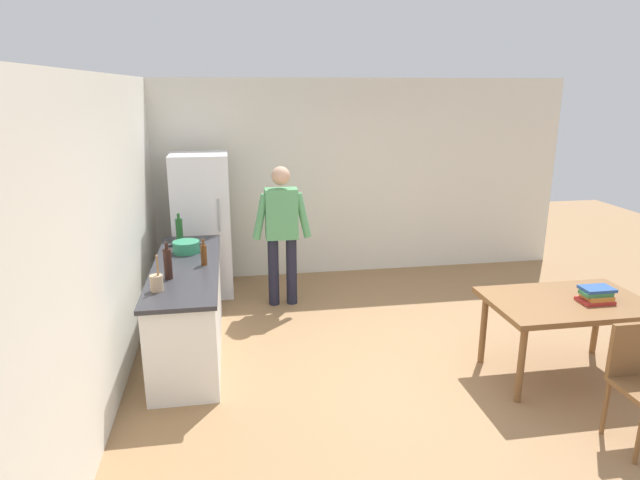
# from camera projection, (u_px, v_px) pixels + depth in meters

# --- Properties ---
(ground_plane) EXTENTS (14.00, 14.00, 0.00)m
(ground_plane) POSITION_uv_depth(u_px,v_px,m) (403.00, 371.00, 5.14)
(ground_plane) COLOR #936D47
(wall_back) EXTENTS (6.40, 0.12, 2.70)m
(wall_back) POSITION_uv_depth(u_px,v_px,m) (341.00, 178.00, 7.62)
(wall_back) COLOR silver
(wall_back) RESTS_ON ground_plane
(wall_left) EXTENTS (0.12, 5.60, 2.70)m
(wall_left) POSITION_uv_depth(u_px,v_px,m) (103.00, 240.00, 4.55)
(wall_left) COLOR silver
(wall_left) RESTS_ON ground_plane
(kitchen_counter) EXTENTS (0.64, 2.20, 0.90)m
(kitchen_counter) POSITION_uv_depth(u_px,v_px,m) (189.00, 308.00, 5.46)
(kitchen_counter) COLOR white
(kitchen_counter) RESTS_ON ground_plane
(refrigerator) EXTENTS (0.70, 0.67, 1.80)m
(refrigerator) POSITION_uv_depth(u_px,v_px,m) (203.00, 225.00, 6.87)
(refrigerator) COLOR white
(refrigerator) RESTS_ON ground_plane
(person) EXTENTS (0.70, 0.22, 1.70)m
(person) POSITION_uv_depth(u_px,v_px,m) (282.00, 227.00, 6.47)
(person) COLOR #1E1E2D
(person) RESTS_ON ground_plane
(dining_table) EXTENTS (1.40, 0.90, 0.75)m
(dining_table) POSITION_uv_depth(u_px,v_px,m) (566.00, 308.00, 4.89)
(dining_table) COLOR brown
(dining_table) RESTS_ON ground_plane
(cooking_pot) EXTENTS (0.40, 0.28, 0.12)m
(cooking_pot) POSITION_uv_depth(u_px,v_px,m) (186.00, 247.00, 5.74)
(cooking_pot) COLOR #2D845B
(cooking_pot) RESTS_ON kitchen_counter
(utensil_jar) EXTENTS (0.11, 0.11, 0.32)m
(utensil_jar) POSITION_uv_depth(u_px,v_px,m) (157.00, 282.00, 4.65)
(utensil_jar) COLOR tan
(utensil_jar) RESTS_ON kitchen_counter
(bottle_wine_dark) EXTENTS (0.08, 0.08, 0.34)m
(bottle_wine_dark) POSITION_uv_depth(u_px,v_px,m) (168.00, 263.00, 4.93)
(bottle_wine_dark) COLOR black
(bottle_wine_dark) RESTS_ON kitchen_counter
(bottle_wine_green) EXTENTS (0.08, 0.08, 0.34)m
(bottle_wine_green) POSITION_uv_depth(u_px,v_px,m) (179.00, 230.00, 6.06)
(bottle_wine_green) COLOR #1E5123
(bottle_wine_green) RESTS_ON kitchen_counter
(bottle_beer_brown) EXTENTS (0.06, 0.06, 0.26)m
(bottle_beer_brown) POSITION_uv_depth(u_px,v_px,m) (204.00, 254.00, 5.32)
(bottle_beer_brown) COLOR #5B3314
(bottle_beer_brown) RESTS_ON kitchen_counter
(book_stack) EXTENTS (0.30, 0.22, 0.13)m
(book_stack) POSITION_uv_depth(u_px,v_px,m) (596.00, 295.00, 4.81)
(book_stack) COLOR #B22D28
(book_stack) RESTS_ON dining_table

